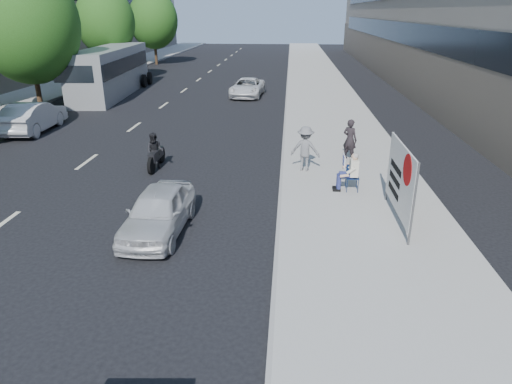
# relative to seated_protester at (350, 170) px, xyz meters

# --- Properties ---
(ground) EXTENTS (160.00, 160.00, 0.00)m
(ground) POSITION_rel_seated_protester_xyz_m (-3.70, -5.19, -0.87)
(ground) COLOR black
(ground) RESTS_ON ground
(near_sidewalk) EXTENTS (5.00, 120.00, 0.15)m
(near_sidewalk) POSITION_rel_seated_protester_xyz_m (0.30, 14.81, -0.80)
(near_sidewalk) COLOR #A8A59D
(near_sidewalk) RESTS_ON ground
(far_sidewalk) EXTENTS (4.50, 120.00, 0.15)m
(far_sidewalk) POSITION_rel_seated_protester_xyz_m (-20.45, 14.81, -0.80)
(far_sidewalk) COLOR #A8A59D
(far_sidewalk) RESTS_ON ground
(tree_far_c) EXTENTS (6.00, 6.00, 8.47)m
(tree_far_c) POSITION_rel_seated_protester_xyz_m (-17.40, 12.81, 4.15)
(tree_far_c) COLOR #382616
(tree_far_c) RESTS_ON ground
(tree_far_d) EXTENTS (4.80, 4.80, 7.65)m
(tree_far_d) POSITION_rel_seated_protester_xyz_m (-17.40, 24.81, 4.01)
(tree_far_d) COLOR #382616
(tree_far_d) RESTS_ON ground
(tree_far_e) EXTENTS (5.40, 5.40, 7.89)m
(tree_far_e) POSITION_rel_seated_protester_xyz_m (-17.40, 38.81, 3.91)
(tree_far_e) COLOR #382616
(tree_far_e) RESTS_ON ground
(seated_protester) EXTENTS (0.83, 1.12, 1.31)m
(seated_protester) POSITION_rel_seated_protester_xyz_m (0.00, 0.00, 0.00)
(seated_protester) COLOR navy
(seated_protester) RESTS_ON near_sidewalk
(jogger) EXTENTS (1.18, 0.82, 1.67)m
(jogger) POSITION_rel_seated_protester_xyz_m (-1.40, 1.97, 0.11)
(jogger) COLOR slate
(jogger) RESTS_ON near_sidewalk
(pedestrian_woman) EXTENTS (0.71, 0.67, 1.64)m
(pedestrian_woman) POSITION_rel_seated_protester_xyz_m (0.40, 3.45, 0.09)
(pedestrian_woman) COLOR black
(pedestrian_woman) RESTS_ON near_sidewalk
(protest_banner) EXTENTS (0.08, 3.06, 2.20)m
(protest_banner) POSITION_rel_seated_protester_xyz_m (1.08, -2.26, 0.53)
(protest_banner) COLOR #4C4C4C
(protest_banner) RESTS_ON near_sidewalk
(white_sedan_near) EXTENTS (1.57, 3.68, 1.24)m
(white_sedan_near) POSITION_rel_seated_protester_xyz_m (-5.52, -3.19, -0.25)
(white_sedan_near) COLOR silver
(white_sedan_near) RESTS_ON ground
(white_sedan_mid) EXTENTS (1.84, 4.66, 1.51)m
(white_sedan_mid) POSITION_rel_seated_protester_xyz_m (-14.94, 7.55, -0.12)
(white_sedan_mid) COLOR beige
(white_sedan_mid) RESTS_ON ground
(white_sedan_far) EXTENTS (2.41, 4.68, 1.26)m
(white_sedan_far) POSITION_rel_seated_protester_xyz_m (-5.06, 18.52, -0.24)
(white_sedan_far) COLOR white
(white_sedan_far) RESTS_ON ground
(motorcycle) EXTENTS (0.71, 2.04, 1.42)m
(motorcycle) POSITION_rel_seated_protester_xyz_m (-7.13, 2.17, -0.24)
(motorcycle) COLOR black
(motorcycle) RESTS_ON ground
(bus) EXTENTS (3.45, 12.21, 3.30)m
(bus) POSITION_rel_seated_protester_xyz_m (-14.97, 18.67, 0.76)
(bus) COLOR gray
(bus) RESTS_ON ground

